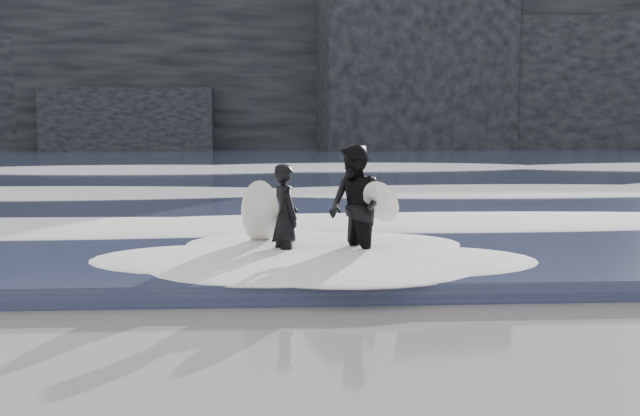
% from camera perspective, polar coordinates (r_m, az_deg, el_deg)
% --- Properties ---
extents(ground, '(120.00, 120.00, 0.00)m').
position_cam_1_polar(ground, '(7.54, -6.88, -12.62)').
color(ground, '#80674C').
rests_on(ground, ground).
extents(sea, '(90.00, 52.00, 0.30)m').
position_cam_1_polar(sea, '(36.18, -4.17, 3.00)').
color(sea, '#2B3351').
rests_on(sea, ground).
extents(headland, '(70.00, 9.00, 10.00)m').
position_cam_1_polar(headland, '(53.17, -3.99, 9.41)').
color(headland, black).
rests_on(headland, ground).
extents(foam_near, '(60.00, 3.20, 0.20)m').
position_cam_1_polar(foam_near, '(16.25, -5.03, -0.70)').
color(foam_near, white).
rests_on(foam_near, sea).
extents(foam_mid, '(60.00, 4.00, 0.24)m').
position_cam_1_polar(foam_mid, '(23.20, -4.56, 1.58)').
color(foam_mid, white).
rests_on(foam_mid, sea).
extents(foam_far, '(60.00, 4.80, 0.30)m').
position_cam_1_polar(foam_far, '(32.17, -4.26, 3.07)').
color(foam_far, white).
rests_on(foam_far, sea).
extents(surfer_left, '(1.02, 1.97, 1.70)m').
position_cam_1_polar(surfer_left, '(12.82, -2.98, -0.59)').
color(surfer_left, black).
rests_on(surfer_left, ground).
extents(surfer_right, '(1.47, 1.98, 2.02)m').
position_cam_1_polar(surfer_right, '(12.71, 2.64, 0.04)').
color(surfer_right, black).
rests_on(surfer_right, ground).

